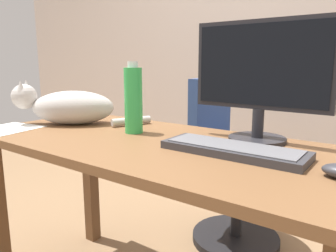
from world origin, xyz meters
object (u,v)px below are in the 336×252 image
object	(u,v)px
office_chair	(230,173)
cat	(68,106)
keyboard	(233,149)
monitor	(260,76)
water_bottle	(133,100)

from	to	relation	value
office_chair	cat	xyz separation A→B (m)	(-0.48, -0.69, 0.41)
office_chair	keyboard	size ratio (longest dim) A/B	2.08
monitor	office_chair	bearing A→B (deg)	123.07
office_chair	water_bottle	distance (m)	0.81
monitor	cat	size ratio (longest dim) A/B	0.95
keyboard	water_bottle	bearing A→B (deg)	173.41
cat	office_chair	bearing A→B (deg)	55.29
keyboard	water_bottle	world-z (taller)	water_bottle
office_chair	monitor	world-z (taller)	monitor
cat	monitor	bearing A→B (deg)	12.61
monitor	keyboard	distance (m)	0.29
monitor	cat	bearing A→B (deg)	-167.39
office_chair	keyboard	world-z (taller)	office_chair
monitor	water_bottle	distance (m)	0.48
office_chair	water_bottle	xyz separation A→B (m)	(-0.12, -0.65, 0.46)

